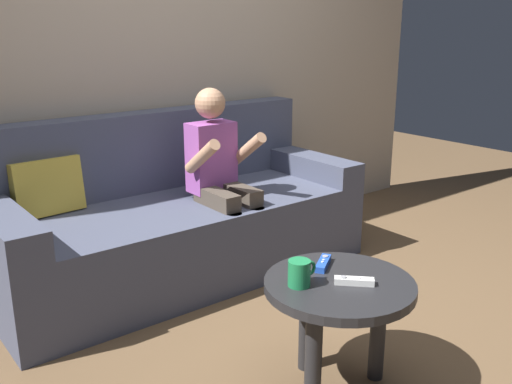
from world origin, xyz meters
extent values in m
plane|color=brown|center=(0.00, 0.00, 0.00)|extent=(8.38, 8.38, 0.00)
cube|color=#B2A38E|center=(0.00, 1.52, 1.25)|extent=(4.19, 0.05, 2.50)
cube|color=#474C60|center=(-0.17, 1.08, 0.21)|extent=(1.99, 0.80, 0.42)
cube|color=#474C60|center=(-0.17, 1.40, 0.64)|extent=(1.99, 0.16, 0.44)
cube|color=#474C60|center=(-1.08, 1.08, 0.49)|extent=(0.18, 0.80, 0.13)
cube|color=#474C60|center=(0.73, 1.08, 0.49)|extent=(0.18, 0.80, 0.13)
cube|color=gold|center=(-0.80, 1.32, 0.56)|extent=(0.35, 0.18, 0.28)
cylinder|color=#4C4238|center=(-0.07, 0.73, 0.21)|extent=(0.08, 0.08, 0.42)
cylinder|color=#4C4238|center=(0.07, 0.73, 0.21)|extent=(0.08, 0.08, 0.42)
cube|color=#4C4238|center=(-0.07, 0.89, 0.46)|extent=(0.09, 0.30, 0.09)
cube|color=#4C4238|center=(0.07, 0.89, 0.46)|extent=(0.09, 0.30, 0.09)
cube|color=#994C9E|center=(0.00, 1.04, 0.64)|extent=(0.24, 0.14, 0.37)
cylinder|color=tan|center=(-0.14, 0.90, 0.69)|extent=(0.06, 0.27, 0.21)
cylinder|color=tan|center=(0.14, 0.90, 0.69)|extent=(0.06, 0.27, 0.21)
sphere|color=tan|center=(0.00, 1.04, 0.93)|extent=(0.16, 0.16, 0.16)
cylinder|color=#232326|center=(-0.26, -0.17, 0.42)|extent=(0.55, 0.55, 0.04)
cylinder|color=#232326|center=(-0.43, -0.22, 0.20)|extent=(0.06, 0.06, 0.41)
cylinder|color=#232326|center=(-0.09, -0.22, 0.20)|extent=(0.06, 0.06, 0.41)
cylinder|color=#232326|center=(-0.26, 0.00, 0.20)|extent=(0.06, 0.06, 0.41)
cube|color=blue|center=(-0.21, -0.04, 0.45)|extent=(0.14, 0.11, 0.02)
cylinder|color=#99999E|center=(-0.18, -0.01, 0.47)|extent=(0.02, 0.02, 0.00)
cylinder|color=silver|center=(-0.21, -0.03, 0.47)|extent=(0.01, 0.01, 0.00)
cylinder|color=silver|center=(-0.23, -0.05, 0.47)|extent=(0.01, 0.01, 0.00)
cube|color=white|center=(-0.23, -0.22, 0.45)|extent=(0.12, 0.12, 0.02)
cylinder|color=#99999E|center=(-0.26, -0.19, 0.47)|extent=(0.02, 0.02, 0.00)
cylinder|color=silver|center=(-0.24, -0.21, 0.47)|extent=(0.01, 0.01, 0.00)
cylinder|color=silver|center=(-0.22, -0.23, 0.47)|extent=(0.01, 0.01, 0.00)
cylinder|color=#1E7F47|center=(-0.40, -0.10, 0.49)|extent=(0.08, 0.08, 0.10)
torus|color=#1E7F47|center=(-0.35, -0.10, 0.49)|extent=(0.06, 0.01, 0.06)
camera|label=1|loc=(-1.66, -1.47, 1.34)|focal=40.37mm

